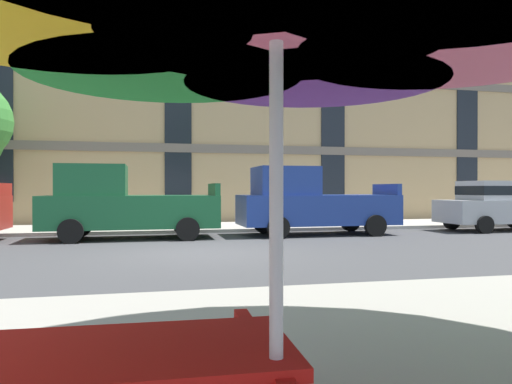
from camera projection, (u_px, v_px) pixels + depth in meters
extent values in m
plane|color=#424244|center=(201.00, 253.00, 10.93)|extent=(120.00, 120.00, 0.00)
cube|color=#B2ADA3|center=(182.00, 228.00, 17.56)|extent=(56.00, 3.60, 0.12)
cube|color=tan|center=(171.00, 68.00, 25.51)|extent=(47.92, 12.00, 16.00)
cube|color=#6B6056|center=(178.00, 148.00, 19.65)|extent=(46.96, 0.08, 0.36)
cube|color=#6B6056|center=(178.00, 71.00, 19.63)|extent=(46.96, 0.08, 0.36)
cube|color=black|center=(178.00, 23.00, 19.63)|extent=(1.10, 0.06, 14.80)
cube|color=black|center=(333.00, 34.00, 21.14)|extent=(1.10, 0.06, 14.80)
cube|color=black|center=(467.00, 45.00, 22.64)|extent=(1.10, 0.06, 14.80)
cube|color=#B21E19|center=(0.00, 189.00, 13.37)|extent=(0.16, 1.75, 0.36)
cube|color=#195933|center=(132.00, 211.00, 14.16)|extent=(5.10, 1.90, 0.96)
cube|color=#195933|center=(93.00, 180.00, 13.91)|extent=(1.90, 1.75, 0.90)
cube|color=#195933|center=(214.00, 189.00, 14.70)|extent=(0.16, 1.75, 0.36)
cylinder|color=black|center=(183.00, 224.00, 15.44)|extent=(0.68, 0.22, 0.68)
cylinder|color=black|center=(188.00, 229.00, 13.59)|extent=(0.68, 0.22, 0.68)
cylinder|color=black|center=(81.00, 226.00, 14.74)|extent=(0.68, 0.22, 0.68)
cylinder|color=black|center=(71.00, 231.00, 12.89)|extent=(0.68, 0.22, 0.68)
cube|color=navy|center=(317.00, 210.00, 15.45)|extent=(5.10, 1.90, 0.96)
cube|color=navy|center=(285.00, 181.00, 15.21)|extent=(1.90, 1.75, 0.90)
cube|color=navy|center=(387.00, 189.00, 15.99)|extent=(0.16, 1.75, 0.36)
cylinder|color=black|center=(350.00, 222.00, 16.73)|extent=(0.68, 0.22, 0.68)
cylinder|color=black|center=(375.00, 226.00, 14.88)|extent=(0.68, 0.22, 0.68)
cylinder|color=black|center=(263.00, 223.00, 16.03)|extent=(0.68, 0.22, 0.68)
cylinder|color=black|center=(278.00, 227.00, 14.18)|extent=(0.68, 0.22, 0.68)
cube|color=#A8AAB2|center=(501.00, 211.00, 16.98)|extent=(4.40, 1.76, 0.80)
cube|color=#A8AAB2|center=(497.00, 190.00, 16.95)|extent=(2.30, 1.55, 0.68)
cube|color=black|center=(497.00, 190.00, 16.95)|extent=(2.32, 1.57, 0.32)
cylinder|color=black|center=(452.00, 221.00, 17.54)|extent=(0.60, 0.22, 0.60)
cylinder|color=black|center=(484.00, 225.00, 15.83)|extent=(0.60, 0.22, 0.60)
cylinder|color=silver|center=(276.00, 246.00, 2.00)|extent=(0.06, 0.06, 2.49)
cone|color=#E5668C|center=(461.00, 13.00, 2.19)|extent=(1.55, 1.55, 0.38)
cone|color=#662D9E|center=(314.00, 54.00, 2.84)|extent=(1.55, 1.55, 0.38)
cone|color=green|center=(164.00, 44.00, 2.64)|extent=(1.55, 1.55, 0.38)
cube|color=red|center=(92.00, 356.00, 2.10)|extent=(1.82, 0.86, 0.06)
cube|color=red|center=(108.00, 371.00, 2.71)|extent=(1.81, 0.34, 0.05)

